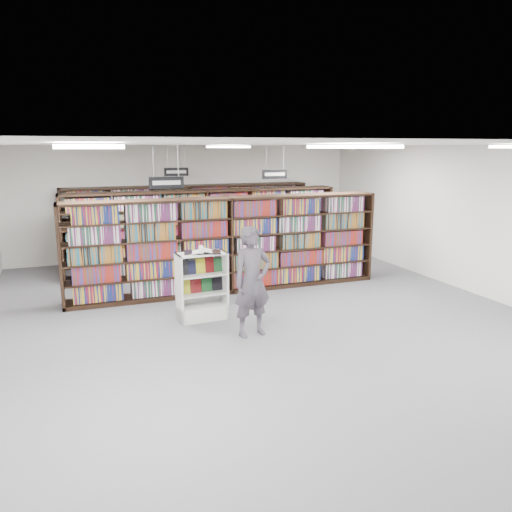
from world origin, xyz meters
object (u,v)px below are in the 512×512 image
object	(u,v)px
open_book	(202,251)
shopper	(252,282)
bookshelf_row_near	(229,245)
endcap_display	(202,296)

from	to	relation	value
open_book	shopper	size ratio (longest dim) A/B	0.38
shopper	bookshelf_row_near	bearing A→B (deg)	71.83
endcap_display	open_book	bearing A→B (deg)	-60.38
bookshelf_row_near	open_book	world-z (taller)	bookshelf_row_near
open_book	shopper	distance (m)	1.29
open_book	shopper	xyz separation A→B (m)	(0.58, -1.09, -0.36)
bookshelf_row_near	endcap_display	world-z (taller)	bookshelf_row_near
endcap_display	bookshelf_row_near	bearing A→B (deg)	53.75
endcap_display	shopper	xyz separation A→B (m)	(0.60, -1.12, 0.50)
bookshelf_row_near	endcap_display	distance (m)	1.98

